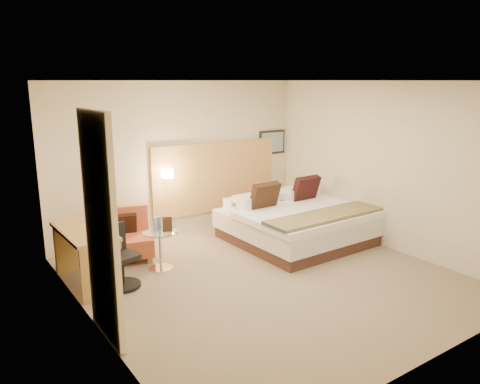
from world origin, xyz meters
TOP-DOWN VIEW (x-y plane):
  - floor at (0.00, 0.00)m, footprint 4.80×5.00m
  - ceiling at (0.00, 0.00)m, footprint 4.80×5.00m
  - wall_back at (0.00, 2.51)m, footprint 4.80×0.02m
  - wall_front at (0.00, -2.51)m, footprint 4.80×0.02m
  - wall_left at (-2.41, 0.00)m, footprint 0.02×5.00m
  - wall_right at (2.41, 0.00)m, footprint 0.02×5.00m
  - headboard_panel at (0.70, 2.47)m, footprint 2.60×0.04m
  - art_frame at (2.02, 2.48)m, footprint 0.62×0.03m
  - art_canvas at (2.02, 2.46)m, footprint 0.54×0.01m
  - lamp_arm at (-0.35, 2.42)m, footprint 0.02×0.12m
  - lamp_shade at (-0.35, 2.36)m, footprint 0.15×0.15m
  - curtain at (-2.36, -0.25)m, footprint 0.06×0.90m
  - bottle_a at (-1.12, 1.20)m, footprint 0.08×0.08m
  - bottle_b at (-1.05, 1.22)m, footprint 0.08×0.08m
  - menu_folder at (-0.99, 1.08)m, footprint 0.14×0.09m
  - bed at (1.36, 0.95)m, footprint 2.19×2.11m
  - lounge_chair at (-1.34, 1.82)m, footprint 0.88×0.81m
  - side_table at (-1.08, 1.13)m, footprint 0.65×0.65m
  - desk at (-2.11, 1.21)m, footprint 0.60×1.25m
  - desk_chair at (-1.79, 0.88)m, footprint 0.57×0.57m

SIDE VIEW (x-z plane):
  - floor at x=0.00m, z-range -0.02..0.00m
  - lounge_chair at x=-1.34m, z-range -0.08..0.70m
  - side_table at x=-1.08m, z-range 0.03..0.60m
  - bed at x=1.36m, z-range -0.18..0.86m
  - desk_chair at x=-1.79m, z-range -0.07..0.77m
  - desk at x=-2.11m, z-range 0.22..0.99m
  - bottle_a at x=-1.12m, z-range 0.57..0.78m
  - bottle_b at x=-1.05m, z-range 0.57..0.78m
  - menu_folder at x=-0.99m, z-range 0.57..0.80m
  - headboard_panel at x=0.70m, z-range 0.30..1.60m
  - lamp_arm at x=-0.35m, z-range 1.14..1.16m
  - lamp_shade at x=-0.35m, z-range 1.07..1.22m
  - curtain at x=-2.36m, z-range 0.01..2.43m
  - wall_back at x=0.00m, z-range 0.00..2.70m
  - wall_front at x=0.00m, z-range 0.00..2.70m
  - wall_left at x=-2.41m, z-range 0.00..2.70m
  - wall_right at x=2.41m, z-range 0.00..2.70m
  - art_frame at x=2.02m, z-range 1.27..1.73m
  - art_canvas at x=2.02m, z-range 1.30..1.70m
  - ceiling at x=0.00m, z-range 2.70..2.72m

